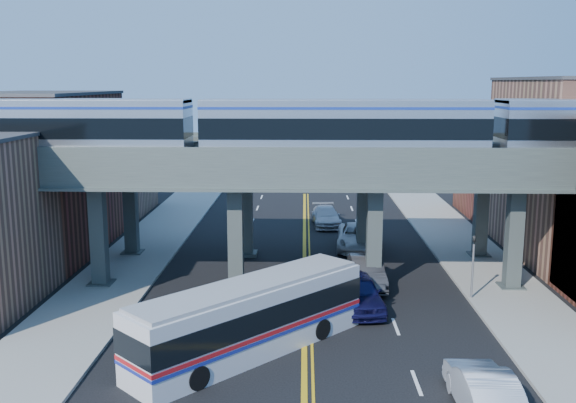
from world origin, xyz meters
name	(u,v)px	position (x,y,z in m)	size (l,w,h in m)	color
ground	(304,342)	(0.00, 0.00, 0.00)	(120.00, 120.00, 0.00)	black
sidewalk_west	(119,275)	(-11.50, 10.00, 0.08)	(5.00, 70.00, 0.16)	gray
sidewalk_east	(492,278)	(11.50, 10.00, 0.08)	(5.00, 70.00, 0.16)	gray
building_west_b	(41,174)	(-18.50, 16.00, 5.50)	(8.00, 14.00, 11.00)	brown
building_west_c	(100,170)	(-18.50, 29.00, 4.00)	(8.00, 10.00, 8.00)	#9B6550
building_east_b	(575,169)	(18.50, 16.00, 6.00)	(8.00, 14.00, 12.00)	#9B6550
building_east_c	(513,166)	(18.50, 29.00, 4.50)	(8.00, 10.00, 9.00)	brown
elevated_viaduct_near	(305,178)	(0.00, 8.00, 6.47)	(52.00, 3.60, 7.40)	#3E4846
elevated_viaduct_far	(305,163)	(0.00, 15.00, 6.47)	(52.00, 3.60, 7.40)	#3E4846
transit_train	(343,128)	(2.12, 8.00, 9.34)	(48.97, 3.07, 3.58)	black
stop_sign	(310,285)	(0.30, 3.00, 1.76)	(0.76, 0.09, 2.63)	slate
traffic_signal	(473,260)	(9.20, 6.00, 2.30)	(0.15, 0.18, 4.10)	slate
transit_bus	(250,319)	(-2.38, -1.21, 1.58)	(10.18, 10.44, 3.08)	silver
car_lane_a	(358,292)	(2.85, 4.47, 0.93)	(2.20, 5.46, 1.86)	#11103D
car_lane_b	(367,272)	(3.66, 8.37, 0.86)	(1.82, 5.23, 1.72)	#2D2D2F
car_lane_c	(358,237)	(3.85, 17.02, 0.88)	(2.91, 6.30, 1.75)	silver
car_lane_d	(326,216)	(1.80, 24.62, 0.78)	(2.18, 5.37, 1.56)	silver
car_parked_curb	(484,390)	(6.50, -6.30, 0.87)	(1.84, 5.28, 1.74)	silver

